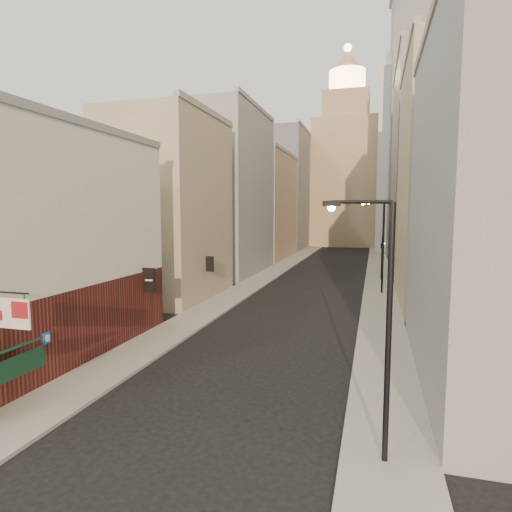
{
  "coord_description": "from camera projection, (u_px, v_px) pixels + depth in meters",
  "views": [
    {
      "loc": [
        5.86,
        -9.01,
        7.75
      ],
      "look_at": [
        -2.38,
        20.68,
        4.54
      ],
      "focal_mm": 30.0,
      "sensor_mm": 36.0,
      "label": 1
    }
  ],
  "objects": [
    {
      "name": "left_bldg_wingrid",
      "position": [
        287.0,
        191.0,
        89.62
      ],
      "size": [
        8.0,
        20.0,
        24.0
      ],
      "primitive_type": "cube",
      "color": "gray",
      "rests_on": "ground"
    },
    {
      "name": "highrise",
      "position": [
        447.0,
        113.0,
        78.3
      ],
      "size": [
        21.0,
        23.0,
        51.2
      ],
      "color": "gray",
      "rests_on": "ground"
    },
    {
      "name": "streetlamp_far",
      "position": [
        381.0,
        233.0,
        53.02
      ],
      "size": [
        2.2,
        1.12,
        8.99
      ],
      "rotation": [
        0.0,
        0.0,
        -0.42
      ],
      "color": "black",
      "rests_on": "ground"
    },
    {
      "name": "left_bldg_grey",
      "position": [
        228.0,
        193.0,
        53.41
      ],
      "size": [
        8.0,
        16.0,
        20.0
      ],
      "primitive_type": "cube",
      "color": "gray",
      "rests_on": "ground"
    },
    {
      "name": "right_bldg_beige",
      "position": [
        452.0,
        184.0,
        35.52
      ],
      "size": [
        8.0,
        16.0,
        20.0
      ],
      "primitive_type": "cube",
      "color": "tan",
      "rests_on": "ground"
    },
    {
      "name": "streetlamp_mid",
      "position": [
        381.0,
        242.0,
        39.85
      ],
      "size": [
        2.28,
        0.24,
        8.68
      ],
      "rotation": [
        0.0,
        0.0,
        0.02
      ],
      "color": "black",
      "rests_on": "ground"
    },
    {
      "name": "traffic_light_right",
      "position": [
        382.0,
        247.0,
        47.73
      ],
      "size": [
        0.7,
        0.7,
        5.0
      ],
      "rotation": [
        0.0,
        0.0,
        3.56
      ],
      "color": "black",
      "rests_on": "ground"
    },
    {
      "name": "near_building_left",
      "position": [
        34.0,
        245.0,
        21.92
      ],
      "size": [
        8.3,
        23.04,
        12.3
      ],
      "color": "#5D251F",
      "rests_on": "ground"
    },
    {
      "name": "left_bldg_beige",
      "position": [
        169.0,
        209.0,
        38.28
      ],
      "size": [
        8.0,
        12.0,
        16.0
      ],
      "primitive_type": "cube",
      "color": "tan",
      "rests_on": "ground"
    },
    {
      "name": "left_bldg_tan",
      "position": [
        264.0,
        207.0,
        70.81
      ],
      "size": [
        8.0,
        18.0,
        17.0
      ],
      "primitive_type": "cube",
      "color": "#947B5C",
      "rests_on": "ground"
    },
    {
      "name": "white_tower",
      "position": [
        399.0,
        154.0,
        81.16
      ],
      "size": [
        8.0,
        8.0,
        41.5
      ],
      "color": "silver",
      "rests_on": "ground"
    },
    {
      "name": "clock_tower",
      "position": [
        345.0,
        168.0,
        97.61
      ],
      "size": [
        14.0,
        14.0,
        44.9
      ],
      "color": "#947B5C",
      "rests_on": "ground"
    },
    {
      "name": "sidewalk_right",
      "position": [
        378.0,
        265.0,
        61.97
      ],
      "size": [
        3.0,
        140.0,
        0.15
      ],
      "primitive_type": "cube",
      "color": "gray",
      "rests_on": "ground"
    },
    {
      "name": "sidewalk_left",
      "position": [
        290.0,
        262.0,
        65.43
      ],
      "size": [
        3.0,
        140.0,
        0.15
      ],
      "primitive_type": "cube",
      "color": "gray",
      "rests_on": "ground"
    },
    {
      "name": "streetlamp_near",
      "position": [
        382.0,
        318.0,
        12.66
      ],
      "size": [
        2.05,
        0.79,
        8.08
      ],
      "rotation": [
        0.0,
        0.0,
        0.31
      ],
      "color": "black",
      "rests_on": "ground"
    },
    {
      "name": "right_bldg_wingrid",
      "position": [
        426.0,
        170.0,
        54.38
      ],
      "size": [
        8.0,
        20.0,
        26.0
      ],
      "primitive_type": "cube",
      "color": "gray",
      "rests_on": "ground"
    }
  ]
}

